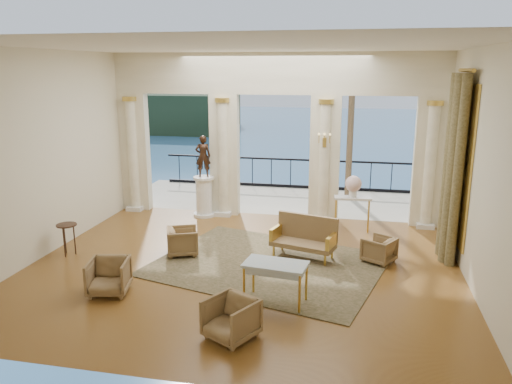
% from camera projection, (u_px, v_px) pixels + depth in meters
% --- Properties ---
extents(floor, '(9.00, 9.00, 0.00)m').
position_uv_depth(floor, '(242.00, 268.00, 10.51)').
color(floor, '#47260B').
rests_on(floor, ground).
extents(room_walls, '(9.00, 9.00, 9.00)m').
position_uv_depth(room_walls, '(226.00, 140.00, 8.75)').
color(room_walls, '#EBE3C5').
rests_on(room_walls, ground).
extents(arcade, '(9.00, 0.56, 4.50)m').
position_uv_depth(arcade, '(274.00, 125.00, 13.51)').
color(arcade, beige).
rests_on(arcade, ground).
extents(terrace, '(10.00, 3.60, 0.10)m').
position_uv_depth(terrace, '(283.00, 200.00, 16.03)').
color(terrace, '#ABA28C').
rests_on(terrace, ground).
extents(balustrade, '(9.00, 0.06, 1.03)m').
position_uv_depth(balustrade, '(291.00, 176.00, 17.44)').
color(balustrade, black).
rests_on(balustrade, terrace).
extents(palm_tree, '(2.00, 2.00, 4.50)m').
position_uv_depth(palm_tree, '(353.00, 68.00, 15.39)').
color(palm_tree, '#4C3823').
rests_on(palm_tree, terrace).
extents(headland, '(22.00, 18.00, 6.00)m').
position_uv_depth(headland, '(164.00, 111.00, 83.62)').
color(headland, black).
rests_on(headland, sea).
extents(sea, '(160.00, 160.00, 0.00)m').
position_uv_depth(sea, '(342.00, 142.00, 68.95)').
color(sea, teal).
rests_on(sea, ground).
extents(curtain, '(0.33, 1.40, 4.09)m').
position_uv_depth(curtain, '(454.00, 169.00, 10.60)').
color(curtain, '#4A4123').
rests_on(curtain, ground).
extents(window_frame, '(0.04, 1.60, 3.40)m').
position_uv_depth(window_frame, '(463.00, 165.00, 10.54)').
color(window_frame, gold).
rests_on(window_frame, room_walls).
extents(wall_sconce, '(0.30, 0.11, 0.33)m').
position_uv_depth(wall_sconce, '(324.00, 141.00, 13.02)').
color(wall_sconce, gold).
rests_on(wall_sconce, arcade).
extents(rug, '(5.37, 4.64, 0.02)m').
position_uv_depth(rug, '(268.00, 265.00, 10.67)').
color(rug, '#2E341A').
rests_on(rug, ground).
extents(armchair_a, '(0.84, 0.81, 0.73)m').
position_uv_depth(armchair_a, '(109.00, 275.00, 9.26)').
color(armchair_a, '#4E3E21').
rests_on(armchair_a, ground).
extents(armchair_b, '(0.93, 0.91, 0.72)m').
position_uv_depth(armchair_b, '(231.00, 317.00, 7.71)').
color(armchair_b, '#4E3E21').
rests_on(armchair_b, ground).
extents(armchair_c, '(0.79, 0.81, 0.62)m').
position_uv_depth(armchair_c, '(379.00, 248.00, 10.76)').
color(armchair_c, '#4E3E21').
rests_on(armchair_c, ground).
extents(armchair_d, '(0.83, 0.85, 0.68)m').
position_uv_depth(armchair_d, '(183.00, 240.00, 11.20)').
color(armchair_d, '#4E3E21').
rests_on(armchair_d, ground).
extents(settee, '(1.51, 0.95, 0.93)m').
position_uv_depth(settee, '(305.00, 237.00, 11.04)').
color(settee, '#4E3E21').
rests_on(settee, ground).
extents(game_table, '(1.18, 0.74, 0.76)m').
position_uv_depth(game_table, '(276.00, 267.00, 8.80)').
color(game_table, '#ABC3DA').
rests_on(game_table, ground).
extents(pedestal, '(0.62, 0.62, 1.14)m').
position_uv_depth(pedestal, '(204.00, 197.00, 14.08)').
color(pedestal, silver).
rests_on(pedestal, ground).
extents(statue, '(0.49, 0.40, 1.16)m').
position_uv_depth(statue, '(203.00, 156.00, 13.79)').
color(statue, black).
rests_on(statue, pedestal).
extents(console_table, '(0.97, 0.47, 0.89)m').
position_uv_depth(console_table, '(353.00, 203.00, 12.79)').
color(console_table, silver).
rests_on(console_table, ground).
extents(urn, '(0.42, 0.42, 0.55)m').
position_uv_depth(urn, '(353.00, 185.00, 12.68)').
color(urn, white).
rests_on(urn, console_table).
extents(side_table, '(0.44, 0.44, 0.72)m').
position_uv_depth(side_table, '(67.00, 229.00, 11.10)').
color(side_table, black).
rests_on(side_table, ground).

